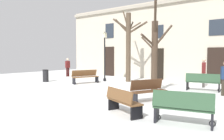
# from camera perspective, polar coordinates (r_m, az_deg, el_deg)

# --- Properties ---
(ground_plane) EXTENTS (29.08, 29.08, 0.00)m
(ground_plane) POSITION_cam_1_polar(r_m,az_deg,el_deg) (12.62, -3.87, -4.91)
(ground_plane) COLOR white
(building_facade) EXTENTS (18.18, 0.60, 6.19)m
(building_facade) POSITION_cam_1_polar(r_m,az_deg,el_deg) (18.39, 11.11, 7.60)
(building_facade) COLOR #BCB29E
(building_facade) RESTS_ON ground
(tree_right_of_center) EXTENTS (2.33, 1.64, 5.22)m
(tree_right_of_center) POSITION_cam_1_polar(r_m,az_deg,el_deg) (16.16, 4.18, 6.68)
(tree_right_of_center) COLOR #4C3D2D
(tree_right_of_center) RESTS_ON ground
(tree_foreground) EXTENTS (1.67, 1.57, 4.45)m
(tree_foreground) POSITION_cam_1_polar(r_m,az_deg,el_deg) (11.55, 10.84, 4.23)
(tree_foreground) COLOR #423326
(tree_foreground) RESTS_ON ground
(streetlamp) EXTENTS (0.30, 0.30, 3.62)m
(streetlamp) POSITION_cam_1_polar(r_m,az_deg,el_deg) (16.38, -1.89, 4.89)
(streetlamp) COLOR black
(streetlamp) RESTS_ON ground
(litter_bin) EXTENTS (0.44, 0.44, 0.87)m
(litter_bin) POSITION_cam_1_polar(r_m,az_deg,el_deg) (16.73, -16.62, -1.40)
(litter_bin) COLOR black
(litter_bin) RESTS_ON ground
(bench_facing_shops) EXTENTS (1.68, 0.84, 0.95)m
(bench_facing_shops) POSITION_cam_1_polar(r_m,az_deg,el_deg) (6.41, 17.68, -9.27)
(bench_facing_shops) COLOR #2D4C33
(bench_facing_shops) RESTS_ON ground
(bench_far_corner) EXTENTS (1.04, 1.64, 0.92)m
(bench_far_corner) POSITION_cam_1_polar(r_m,az_deg,el_deg) (9.32, 9.32, -5.16)
(bench_far_corner) COLOR #51331E
(bench_far_corner) RESTS_ON ground
(bench_near_lamp) EXTENTS (1.78, 0.77, 0.95)m
(bench_near_lamp) POSITION_cam_1_polar(r_m,az_deg,el_deg) (12.82, 22.21, -2.87)
(bench_near_lamp) COLOR #2D4C33
(bench_near_lamp) RESTS_ON ground
(bench_back_to_back_left) EXTENTS (1.02, 1.92, 0.91)m
(bench_back_to_back_left) POSITION_cam_1_polar(r_m,az_deg,el_deg) (15.23, -6.86, -1.63)
(bench_back_to_back_left) COLOR brown
(bench_back_to_back_left) RESTS_ON ground
(bench_near_center_tree) EXTENTS (1.58, 1.02, 0.84)m
(bench_near_center_tree) POSITION_cam_1_polar(r_m,az_deg,el_deg) (7.24, 2.77, -8.02)
(bench_near_center_tree) COLOR brown
(bench_near_center_tree) RESTS_ON ground
(person_strolling) EXTENTS (0.25, 0.40, 1.65)m
(person_strolling) POSITION_cam_1_polar(r_m,az_deg,el_deg) (20.40, -11.28, 0.92)
(person_strolling) COLOR #350F0F
(person_strolling) RESTS_ON ground
(person_near_bench) EXTENTS (0.32, 0.43, 1.76)m
(person_near_bench) POSITION_cam_1_polar(r_m,az_deg,el_deg) (14.29, 22.41, -0.22)
(person_near_bench) COLOR #403D3A
(person_near_bench) RESTS_ON ground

